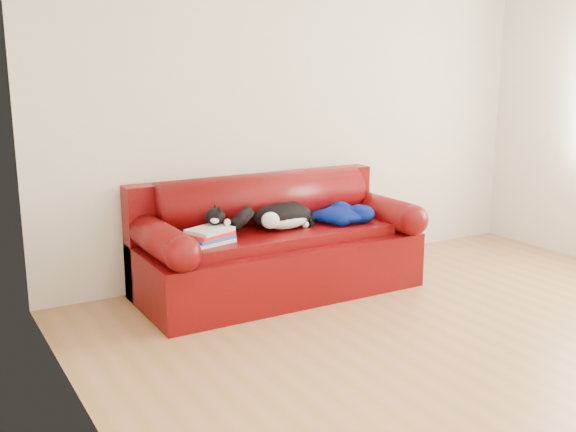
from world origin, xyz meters
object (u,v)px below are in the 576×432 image
Objects in this scene: book_stack at (209,236)px; cat at (283,217)px; sofa_base at (278,262)px; blanket at (342,214)px.

cat reaches higher than book_stack.
cat is at bearing -75.03° from sofa_base.
cat reaches higher than blanket.
blanket is (0.53, -0.07, 0.33)m from sofa_base.
book_stack is at bearing -177.58° from blanket.
sofa_base is 0.62m from blanket.
book_stack reaches higher than sofa_base.
sofa_base is 5.90× the size of book_stack.
blanket is at bearing 2.42° from book_stack.
cat is 0.52m from blanket.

